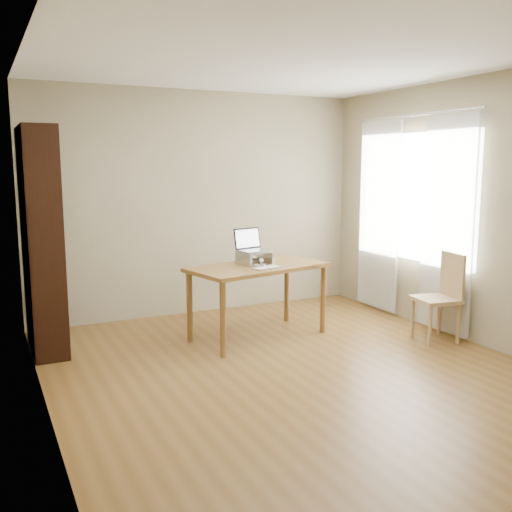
{
  "coord_description": "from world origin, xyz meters",
  "views": [
    {
      "loc": [
        -2.36,
        -4.07,
        1.75
      ],
      "look_at": [
        0.12,
        0.99,
        0.85
      ],
      "focal_mm": 40.0,
      "sensor_mm": 36.0,
      "label": 1
    }
  ],
  "objects_px": {
    "chair": "(441,294)",
    "cat": "(252,258)",
    "desk": "(258,275)",
    "keyboard": "(267,268)",
    "laptop": "(252,245)",
    "bookshelf": "(42,241)"
  },
  "relations": [
    {
      "from": "desk",
      "to": "laptop",
      "type": "bearing_deg",
      "value": 78.06
    },
    {
      "from": "desk",
      "to": "cat",
      "type": "relative_size",
      "value": 3.18
    },
    {
      "from": "cat",
      "to": "bookshelf",
      "type": "bearing_deg",
      "value": 167.41
    },
    {
      "from": "laptop",
      "to": "chair",
      "type": "bearing_deg",
      "value": -44.15
    },
    {
      "from": "laptop",
      "to": "desk",
      "type": "bearing_deg",
      "value": -101.94
    },
    {
      "from": "bookshelf",
      "to": "cat",
      "type": "height_order",
      "value": "bookshelf"
    },
    {
      "from": "laptop",
      "to": "chair",
      "type": "relative_size",
      "value": 0.4
    },
    {
      "from": "bookshelf",
      "to": "keyboard",
      "type": "distance_m",
      "value": 2.13
    },
    {
      "from": "desk",
      "to": "cat",
      "type": "xyz_separation_m",
      "value": [
        -0.02,
        0.11,
        0.16
      ]
    },
    {
      "from": "desk",
      "to": "chair",
      "type": "relative_size",
      "value": 1.71
    },
    {
      "from": "chair",
      "to": "cat",
      "type": "bearing_deg",
      "value": 158.6
    },
    {
      "from": "laptop",
      "to": "cat",
      "type": "height_order",
      "value": "laptop"
    },
    {
      "from": "laptop",
      "to": "keyboard",
      "type": "distance_m",
      "value": 0.4
    },
    {
      "from": "laptop",
      "to": "cat",
      "type": "xyz_separation_m",
      "value": [
        -0.02,
        -0.03,
        -0.13
      ]
    },
    {
      "from": "desk",
      "to": "chair",
      "type": "xyz_separation_m",
      "value": [
        1.62,
        -0.88,
        -0.18
      ]
    },
    {
      "from": "laptop",
      "to": "bookshelf",
      "type": "bearing_deg",
      "value": 156.46
    },
    {
      "from": "bookshelf",
      "to": "keyboard",
      "type": "xyz_separation_m",
      "value": [
        1.97,
        -0.76,
        -0.29
      ]
    },
    {
      "from": "bookshelf",
      "to": "desk",
      "type": "distance_m",
      "value": 2.1
    },
    {
      "from": "cat",
      "to": "chair",
      "type": "height_order",
      "value": "cat"
    },
    {
      "from": "keyboard",
      "to": "laptop",
      "type": "bearing_deg",
      "value": 73.33
    },
    {
      "from": "desk",
      "to": "keyboard",
      "type": "bearing_deg",
      "value": -106.24
    },
    {
      "from": "desk",
      "to": "chair",
      "type": "height_order",
      "value": "chair"
    }
  ]
}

